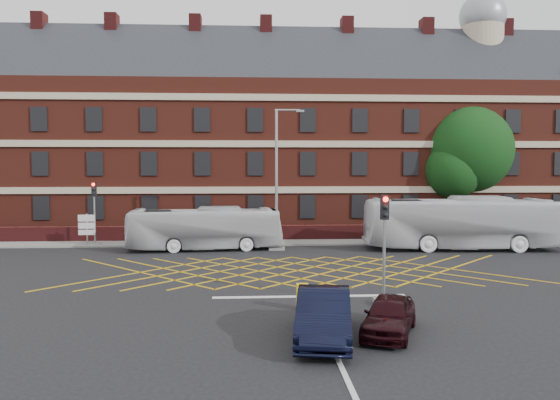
{
  "coord_description": "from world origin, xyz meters",
  "views": [
    {
      "loc": [
        -2.46,
        -25.61,
        5.48
      ],
      "look_at": [
        -0.94,
        1.5,
        3.68
      ],
      "focal_mm": 35.0,
      "sensor_mm": 36.0,
      "label": 1
    }
  ],
  "objects": [
    {
      "name": "far_pavement",
      "position": [
        0.0,
        12.0,
        0.06
      ],
      "size": [
        60.0,
        3.0,
        0.12
      ],
      "primitive_type": "cube",
      "color": "slate",
      "rests_on": "ground"
    },
    {
      "name": "car_maroon",
      "position": [
        2.02,
        -8.58,
        0.62
      ],
      "size": [
        2.75,
        3.9,
        1.23
      ],
      "primitive_type": "imported",
      "rotation": [
        0.0,
        0.0,
        -0.4
      ],
      "color": "black",
      "rests_on": "ground"
    },
    {
      "name": "car_navy",
      "position": [
        -0.17,
        -8.98,
        0.77
      ],
      "size": [
        2.28,
        4.88,
        1.55
      ],
      "primitive_type": "imported",
      "rotation": [
        0.0,
        0.0,
        -0.14
      ],
      "color": "black",
      "rests_on": "ground"
    },
    {
      "name": "street_lamp",
      "position": [
        -0.68,
        9.02,
        3.07
      ],
      "size": [
        2.25,
        1.0,
        8.94
      ],
      "color": "slate",
      "rests_on": "ground"
    },
    {
      "name": "utility_cabinet",
      "position": [
        -0.48,
        -5.42,
        0.48
      ],
      "size": [
        0.45,
        0.37,
        0.97
      ],
      "primitive_type": "cube",
      "color": "yellow",
      "rests_on": "ground"
    },
    {
      "name": "box_junction_hatching",
      "position": [
        0.0,
        2.0,
        0.01
      ],
      "size": [
        8.22,
        8.22,
        0.02
      ],
      "primitive_type": "cube",
      "rotation": [
        0.0,
        0.0,
        0.79
      ],
      "color": "#CC990C",
      "rests_on": "ground"
    },
    {
      "name": "bus_right",
      "position": [
        11.04,
        8.4,
        1.71
      ],
      "size": [
        12.43,
        3.73,
        3.41
      ],
      "primitive_type": "imported",
      "rotation": [
        0.0,
        0.0,
        1.5
      ],
      "color": "silver",
      "rests_on": "ground"
    },
    {
      "name": "centre_line",
      "position": [
        0.0,
        -10.0,
        0.01
      ],
      "size": [
        0.15,
        14.0,
        0.02
      ],
      "primitive_type": "cube",
      "color": "silver",
      "rests_on": "ground"
    },
    {
      "name": "bus_left",
      "position": [
        -5.32,
        9.16,
        1.37
      ],
      "size": [
        9.97,
        3.09,
        2.73
      ],
      "primitive_type": "imported",
      "rotation": [
        0.0,
        0.0,
        1.65
      ],
      "color": "silver",
      "rests_on": "ground"
    },
    {
      "name": "stop_line",
      "position": [
        0.0,
        -3.5,
        0.01
      ],
      "size": [
        8.0,
        0.3,
        0.02
      ],
      "primitive_type": "cube",
      "color": "silver",
      "rests_on": "ground"
    },
    {
      "name": "deciduous_tree",
      "position": [
        14.85,
        16.92,
        6.1
      ],
      "size": [
        7.35,
        6.96,
        10.08
      ],
      "color": "black",
      "rests_on": "ground"
    },
    {
      "name": "direction_signs",
      "position": [
        -13.24,
        10.96,
        1.38
      ],
      "size": [
        1.1,
        0.16,
        2.2
      ],
      "color": "gray",
      "rests_on": "ground"
    },
    {
      "name": "ground",
      "position": [
        0.0,
        0.0,
        0.0
      ],
      "size": [
        120.0,
        120.0,
        0.0
      ],
      "primitive_type": "plane",
      "color": "black",
      "rests_on": "ground"
    },
    {
      "name": "traffic_light_far",
      "position": [
        -12.79,
        11.23,
        1.76
      ],
      "size": [
        0.7,
        0.7,
        4.27
      ],
      "color": "slate",
      "rests_on": "ground"
    },
    {
      "name": "traffic_light_near",
      "position": [
        2.77,
        -4.85,
        1.76
      ],
      "size": [
        0.7,
        0.7,
        4.27
      ],
      "color": "slate",
      "rests_on": "ground"
    },
    {
      "name": "boundary_wall",
      "position": [
        0.0,
        13.0,
        0.55
      ],
      "size": [
        56.0,
        0.5,
        1.1
      ],
      "primitive_type": "cube",
      "color": "#4D1416",
      "rests_on": "ground"
    },
    {
      "name": "victorian_building",
      "position": [
        0.25,
        22.0,
        7.84
      ],
      "size": [
        51.0,
        12.17,
        20.4
      ],
      "color": "maroon",
      "rests_on": "ground"
    }
  ]
}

